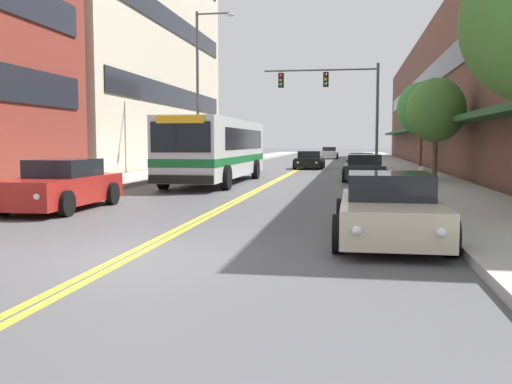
{
  "coord_description": "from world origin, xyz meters",
  "views": [
    {
      "loc": [
        3.68,
        -8.83,
        1.92
      ],
      "look_at": [
        -1.19,
        20.13,
        -0.68
      ],
      "focal_mm": 40.0,
      "sensor_mm": 36.0,
      "label": 1
    }
  ],
  "objects_px": {
    "car_champagne_parked_right_foreground": "(389,209)",
    "traffic_signal_mast": "(338,95)",
    "car_silver_moving_lead": "(329,153)",
    "car_dark_grey_parked_right_far": "(361,162)",
    "car_red_parked_left_far": "(62,186)",
    "car_slate_blue_parked_left_near": "(232,161)",
    "street_tree_right_mid": "(436,110)",
    "car_black_moving_second": "(309,160)",
    "fire_hydrant": "(421,180)",
    "city_bus": "(217,147)",
    "street_tree_right_far": "(421,108)",
    "street_lamp_left_far": "(202,80)",
    "car_charcoal_parked_right_mid": "(364,168)"
  },
  "relations": [
    {
      "from": "car_champagne_parked_right_foreground",
      "to": "traffic_signal_mast",
      "type": "height_order",
      "value": "traffic_signal_mast"
    },
    {
      "from": "car_silver_moving_lead",
      "to": "car_champagne_parked_right_foreground",
      "type": "bearing_deg",
      "value": -86.55
    },
    {
      "from": "car_dark_grey_parked_right_far",
      "to": "car_red_parked_left_far",
      "type": "bearing_deg",
      "value": -109.09
    },
    {
      "from": "car_red_parked_left_far",
      "to": "car_silver_moving_lead",
      "type": "bearing_deg",
      "value": 83.69
    },
    {
      "from": "car_red_parked_left_far",
      "to": "car_champagne_parked_right_foreground",
      "type": "bearing_deg",
      "value": -22.93
    },
    {
      "from": "car_slate_blue_parked_left_near",
      "to": "street_tree_right_mid",
      "type": "relative_size",
      "value": 1.03
    },
    {
      "from": "car_black_moving_second",
      "to": "fire_hydrant",
      "type": "distance_m",
      "value": 22.0
    },
    {
      "from": "city_bus",
      "to": "street_tree_right_far",
      "type": "xyz_separation_m",
      "value": [
        10.32,
        9.76,
        2.26
      ]
    },
    {
      "from": "car_slate_blue_parked_left_near",
      "to": "street_lamp_left_far",
      "type": "xyz_separation_m",
      "value": [
        -0.65,
        -5.43,
        4.88
      ]
    },
    {
      "from": "car_champagne_parked_right_foreground",
      "to": "street_tree_right_mid",
      "type": "height_order",
      "value": "street_tree_right_mid"
    },
    {
      "from": "traffic_signal_mast",
      "to": "street_tree_right_far",
      "type": "distance_m",
      "value": 5.15
    },
    {
      "from": "fire_hydrant",
      "to": "car_black_moving_second",
      "type": "bearing_deg",
      "value": 103.81
    },
    {
      "from": "car_silver_moving_lead",
      "to": "fire_hydrant",
      "type": "bearing_deg",
      "value": -84.02
    },
    {
      "from": "car_champagne_parked_right_foreground",
      "to": "street_tree_right_mid",
      "type": "bearing_deg",
      "value": 79.22
    },
    {
      "from": "street_lamp_left_far",
      "to": "car_charcoal_parked_right_mid",
      "type": "bearing_deg",
      "value": -23.08
    },
    {
      "from": "car_dark_grey_parked_right_far",
      "to": "street_tree_right_mid",
      "type": "xyz_separation_m",
      "value": [
        3.07,
        -13.24,
        2.8
      ]
    },
    {
      "from": "car_silver_moving_lead",
      "to": "traffic_signal_mast",
      "type": "distance_m",
      "value": 29.0
    },
    {
      "from": "car_dark_grey_parked_right_far",
      "to": "car_charcoal_parked_right_mid",
      "type": "bearing_deg",
      "value": -90.19
    },
    {
      "from": "car_slate_blue_parked_left_near",
      "to": "fire_hydrant",
      "type": "bearing_deg",
      "value": -61.14
    },
    {
      "from": "car_silver_moving_lead",
      "to": "street_tree_right_far",
      "type": "bearing_deg",
      "value": -77.29
    },
    {
      "from": "car_champagne_parked_right_foreground",
      "to": "car_black_moving_second",
      "type": "distance_m",
      "value": 29.82
    },
    {
      "from": "car_dark_grey_parked_right_far",
      "to": "street_tree_right_far",
      "type": "relative_size",
      "value": 0.79
    },
    {
      "from": "traffic_signal_mast",
      "to": "street_tree_right_mid",
      "type": "relative_size",
      "value": 1.56
    },
    {
      "from": "car_dark_grey_parked_right_far",
      "to": "street_lamp_left_far",
      "type": "height_order",
      "value": "street_lamp_left_far"
    },
    {
      "from": "fire_hydrant",
      "to": "car_champagne_parked_right_foreground",
      "type": "bearing_deg",
      "value": -100.63
    },
    {
      "from": "car_charcoal_parked_right_mid",
      "to": "fire_hydrant",
      "type": "distance_m",
      "value": 9.46
    },
    {
      "from": "car_slate_blue_parked_left_near",
      "to": "street_lamp_left_far",
      "type": "distance_m",
      "value": 7.33
    },
    {
      "from": "car_slate_blue_parked_left_near",
      "to": "car_dark_grey_parked_right_far",
      "type": "distance_m",
      "value": 8.94
    },
    {
      "from": "car_champagne_parked_right_foreground",
      "to": "car_silver_moving_lead",
      "type": "xyz_separation_m",
      "value": [
        -3.25,
        53.99,
        0.02
      ]
    },
    {
      "from": "car_dark_grey_parked_right_far",
      "to": "car_silver_moving_lead",
      "type": "bearing_deg",
      "value": 97.24
    },
    {
      "from": "car_champagne_parked_right_foreground",
      "to": "street_tree_right_mid",
      "type": "xyz_separation_m",
      "value": [
        3.0,
        15.74,
        2.72
      ]
    },
    {
      "from": "car_slate_blue_parked_left_near",
      "to": "car_champagne_parked_right_foreground",
      "type": "xyz_separation_m",
      "value": [
        8.78,
        -26.94,
        -0.01
      ]
    },
    {
      "from": "car_champagne_parked_right_foreground",
      "to": "traffic_signal_mast",
      "type": "relative_size",
      "value": 0.63
    },
    {
      "from": "car_black_moving_second",
      "to": "street_tree_right_mid",
      "type": "relative_size",
      "value": 0.93
    },
    {
      "from": "city_bus",
      "to": "car_red_parked_left_far",
      "type": "height_order",
      "value": "city_bus"
    },
    {
      "from": "car_red_parked_left_far",
      "to": "car_champagne_parked_right_foreground",
      "type": "height_order",
      "value": "car_red_parked_left_far"
    },
    {
      "from": "car_silver_moving_lead",
      "to": "car_black_moving_second",
      "type": "height_order",
      "value": "car_silver_moving_lead"
    },
    {
      "from": "car_charcoal_parked_right_mid",
      "to": "fire_hydrant",
      "type": "xyz_separation_m",
      "value": [
        1.65,
        -9.32,
        0.04
      ]
    },
    {
      "from": "street_tree_right_mid",
      "to": "city_bus",
      "type": "bearing_deg",
      "value": -174.86
    },
    {
      "from": "car_slate_blue_parked_left_near",
      "to": "car_silver_moving_lead",
      "type": "bearing_deg",
      "value": 78.46
    },
    {
      "from": "car_champagne_parked_right_foreground",
      "to": "city_bus",
      "type": "bearing_deg",
      "value": 115.06
    },
    {
      "from": "car_champagne_parked_right_foreground",
      "to": "street_tree_right_far",
      "type": "xyz_separation_m",
      "value": [
        3.38,
        24.6,
        3.3
      ]
    },
    {
      "from": "city_bus",
      "to": "fire_hydrant",
      "type": "height_order",
      "value": "city_bus"
    },
    {
      "from": "car_champagne_parked_right_foreground",
      "to": "fire_hydrant",
      "type": "height_order",
      "value": "car_champagne_parked_right_foreground"
    },
    {
      "from": "car_red_parked_left_far",
      "to": "car_silver_moving_lead",
      "type": "xyz_separation_m",
      "value": [
        5.56,
        50.26,
        -0.03
      ]
    },
    {
      "from": "car_silver_moving_lead",
      "to": "car_black_moving_second",
      "type": "relative_size",
      "value": 1.05
    },
    {
      "from": "street_tree_right_far",
      "to": "fire_hydrant",
      "type": "relative_size",
      "value": 5.69
    },
    {
      "from": "car_charcoal_parked_right_mid",
      "to": "car_slate_blue_parked_left_near",
      "type": "bearing_deg",
      "value": 132.67
    },
    {
      "from": "car_red_parked_left_far",
      "to": "car_champagne_parked_right_foreground",
      "type": "relative_size",
      "value": 1.03
    },
    {
      "from": "car_red_parked_left_far",
      "to": "fire_hydrant",
      "type": "distance_m",
      "value": 11.29
    }
  ]
}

